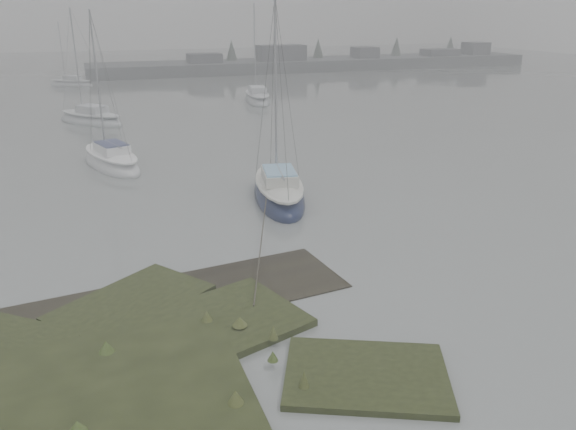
# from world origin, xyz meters

# --- Properties ---
(ground) EXTENTS (160.00, 160.00, 0.00)m
(ground) POSITION_xyz_m (0.00, 30.00, 0.00)
(ground) COLOR slate
(ground) RESTS_ON ground
(far_shoreline) EXTENTS (60.00, 8.00, 4.15)m
(far_shoreline) POSITION_xyz_m (26.84, 61.90, 0.85)
(far_shoreline) COLOR #4C4F51
(far_shoreline) RESTS_ON ground
(sailboat_main) EXTENTS (3.22, 6.44, 8.69)m
(sailboat_main) POSITION_xyz_m (2.73, 11.80, 0.27)
(sailboat_main) COLOR #111937
(sailboat_main) RESTS_ON ground
(sailboat_white) EXTENTS (3.54, 6.09, 8.16)m
(sailboat_white) POSITION_xyz_m (-3.59, 19.64, 0.25)
(sailboat_white) COLOR silver
(sailboat_white) RESTS_ON ground
(sailboat_far_a) EXTENTS (5.23, 5.76, 8.30)m
(sailboat_far_a) POSITION_xyz_m (-4.23, 32.13, 0.26)
(sailboat_far_a) COLOR #B3BABE
(sailboat_far_a) RESTS_ON ground
(sailboat_far_b) EXTENTS (2.84, 6.36, 8.67)m
(sailboat_far_b) POSITION_xyz_m (9.61, 37.52, 0.27)
(sailboat_far_b) COLOR #A7ADB1
(sailboat_far_b) RESTS_ON ground
(sailboat_far_c) EXTENTS (4.98, 3.99, 6.89)m
(sailboat_far_c) POSITION_xyz_m (-5.55, 54.51, 0.21)
(sailboat_far_c) COLOR #A1A5AA
(sailboat_far_c) RESTS_ON ground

